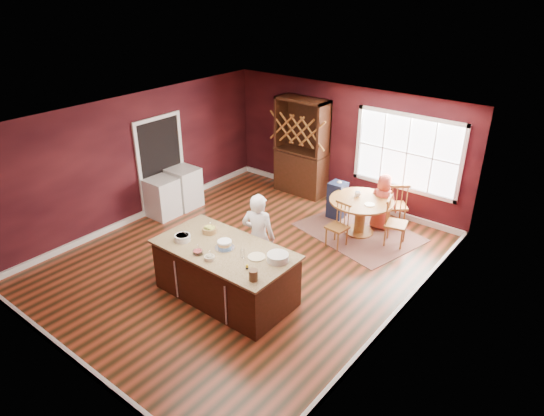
{
  "coord_description": "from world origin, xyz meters",
  "views": [
    {
      "loc": [
        5.23,
        -5.77,
        4.91
      ],
      "look_at": [
        0.34,
        0.39,
        1.05
      ],
      "focal_mm": 32.0,
      "sensor_mm": 36.0,
      "label": 1
    }
  ],
  "objects_px": {
    "high_chair": "(337,199)",
    "toddler": "(339,183)",
    "dryer": "(184,188)",
    "dining_table": "(361,209)",
    "kitchen_island": "(226,273)",
    "hutch": "(301,147)",
    "seated_woman": "(383,202)",
    "washer": "(162,198)",
    "chair_east": "(396,222)",
    "layer_cake": "(225,244)",
    "chair_north": "(396,204)",
    "baker": "(258,237)",
    "chair_south": "(337,225)"
  },
  "relations": [
    {
      "from": "baker",
      "to": "toddler",
      "type": "bearing_deg",
      "value": -106.64
    },
    {
      "from": "kitchen_island",
      "to": "washer",
      "type": "height_order",
      "value": "kitchen_island"
    },
    {
      "from": "chair_south",
      "to": "toddler",
      "type": "xyz_separation_m",
      "value": [
        -0.66,
        1.1,
        0.36
      ]
    },
    {
      "from": "toddler",
      "to": "dryer",
      "type": "bearing_deg",
      "value": -150.52
    },
    {
      "from": "chair_east",
      "to": "high_chair",
      "type": "xyz_separation_m",
      "value": [
        -1.53,
        0.31,
        -0.07
      ]
    },
    {
      "from": "high_chair",
      "to": "layer_cake",
      "type": "bearing_deg",
      "value": -89.26
    },
    {
      "from": "chair_east",
      "to": "seated_woman",
      "type": "distance_m",
      "value": 0.72
    },
    {
      "from": "toddler",
      "to": "chair_east",
      "type": "bearing_deg",
      "value": -12.65
    },
    {
      "from": "dryer",
      "to": "hutch",
      "type": "bearing_deg",
      "value": 54.66
    },
    {
      "from": "dining_table",
      "to": "high_chair",
      "type": "height_order",
      "value": "high_chair"
    },
    {
      "from": "toddler",
      "to": "washer",
      "type": "distance_m",
      "value": 3.87
    },
    {
      "from": "kitchen_island",
      "to": "baker",
      "type": "relative_size",
      "value": 1.44
    },
    {
      "from": "dining_table",
      "to": "dryer",
      "type": "distance_m",
      "value": 4.03
    },
    {
      "from": "washer",
      "to": "high_chair",
      "type": "bearing_deg",
      "value": 37.45
    },
    {
      "from": "dining_table",
      "to": "toddler",
      "type": "relative_size",
      "value": 4.99
    },
    {
      "from": "chair_east",
      "to": "seated_woman",
      "type": "relative_size",
      "value": 0.83
    },
    {
      "from": "dryer",
      "to": "chair_south",
      "type": "bearing_deg",
      "value": 9.43
    },
    {
      "from": "baker",
      "to": "kitchen_island",
      "type": "bearing_deg",
      "value": 64.79
    },
    {
      "from": "chair_east",
      "to": "toddler",
      "type": "relative_size",
      "value": 3.84
    },
    {
      "from": "chair_north",
      "to": "seated_woman",
      "type": "height_order",
      "value": "seated_woman"
    },
    {
      "from": "layer_cake",
      "to": "toddler",
      "type": "bearing_deg",
      "value": 91.45
    },
    {
      "from": "washer",
      "to": "seated_woman",
      "type": "bearing_deg",
      "value": 31.55
    },
    {
      "from": "dryer",
      "to": "dining_table",
      "type": "bearing_deg",
      "value": 19.85
    },
    {
      "from": "chair_south",
      "to": "chair_east",
      "type": "bearing_deg",
      "value": 47.0
    },
    {
      "from": "baker",
      "to": "seated_woman",
      "type": "height_order",
      "value": "baker"
    },
    {
      "from": "chair_north",
      "to": "high_chair",
      "type": "bearing_deg",
      "value": -20.07
    },
    {
      "from": "layer_cake",
      "to": "seated_woman",
      "type": "bearing_deg",
      "value": 76.52
    },
    {
      "from": "chair_south",
      "to": "dryer",
      "type": "distance_m",
      "value": 3.75
    },
    {
      "from": "kitchen_island",
      "to": "high_chair",
      "type": "bearing_deg",
      "value": 91.4
    },
    {
      "from": "chair_east",
      "to": "toddler",
      "type": "bearing_deg",
      "value": 62.95
    },
    {
      "from": "chair_south",
      "to": "dryer",
      "type": "xyz_separation_m",
      "value": [
        -3.7,
        -0.61,
        0.01
      ]
    },
    {
      "from": "chair_east",
      "to": "high_chair",
      "type": "bearing_deg",
      "value": 64.01
    },
    {
      "from": "dining_table",
      "to": "layer_cake",
      "type": "distance_m",
      "value": 3.4
    },
    {
      "from": "dining_table",
      "to": "washer",
      "type": "bearing_deg",
      "value": -152.08
    },
    {
      "from": "chair_north",
      "to": "layer_cake",
      "type": "bearing_deg",
      "value": 35.81
    },
    {
      "from": "chair_north",
      "to": "seated_woman",
      "type": "distance_m",
      "value": 0.33
    },
    {
      "from": "chair_south",
      "to": "dining_table",
      "type": "bearing_deg",
      "value": 89.13
    },
    {
      "from": "kitchen_island",
      "to": "hutch",
      "type": "height_order",
      "value": "hutch"
    },
    {
      "from": "high_chair",
      "to": "toddler",
      "type": "distance_m",
      "value": 0.38
    },
    {
      "from": "layer_cake",
      "to": "chair_north",
      "type": "height_order",
      "value": "layer_cake"
    },
    {
      "from": "hutch",
      "to": "high_chair",
      "type": "bearing_deg",
      "value": -23.45
    },
    {
      "from": "chair_east",
      "to": "hutch",
      "type": "height_order",
      "value": "hutch"
    },
    {
      "from": "dining_table",
      "to": "dryer",
      "type": "xyz_separation_m",
      "value": [
        -3.79,
        -1.37,
        -0.08
      ]
    },
    {
      "from": "dining_table",
      "to": "baker",
      "type": "distance_m",
      "value": 2.63
    },
    {
      "from": "dining_table",
      "to": "washer",
      "type": "xyz_separation_m",
      "value": [
        -3.79,
        -2.01,
        -0.1
      ]
    },
    {
      "from": "hutch",
      "to": "kitchen_island",
      "type": "bearing_deg",
      "value": -70.54
    },
    {
      "from": "baker",
      "to": "chair_east",
      "type": "distance_m",
      "value": 2.91
    },
    {
      "from": "layer_cake",
      "to": "hutch",
      "type": "distance_m",
      "value": 4.49
    },
    {
      "from": "seated_woman",
      "to": "washer",
      "type": "xyz_separation_m",
      "value": [
        -4.04,
        -2.48,
        -0.17
      ]
    },
    {
      "from": "high_chair",
      "to": "chair_east",
      "type": "bearing_deg",
      "value": -12.31
    }
  ]
}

